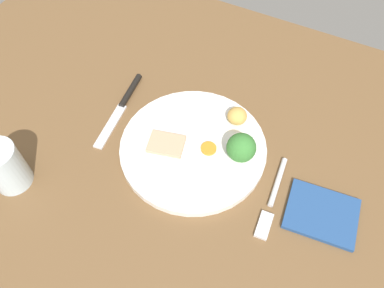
% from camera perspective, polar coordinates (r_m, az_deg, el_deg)
% --- Properties ---
extents(dining_table, '(1.20, 0.84, 0.04)m').
position_cam_1_polar(dining_table, '(0.69, -0.53, -1.44)').
color(dining_table, brown).
rests_on(dining_table, ground).
extents(dinner_plate, '(0.26, 0.26, 0.01)m').
position_cam_1_polar(dinner_plate, '(0.66, -0.00, -0.84)').
color(dinner_plate, white).
rests_on(dinner_plate, dining_table).
extents(meat_slice_main, '(0.07, 0.06, 0.01)m').
position_cam_1_polar(meat_slice_main, '(0.66, -3.91, -0.01)').
color(meat_slice_main, tan).
rests_on(meat_slice_main, dinner_plate).
extents(roast_potato_left, '(0.04, 0.04, 0.03)m').
position_cam_1_polar(roast_potato_left, '(0.68, 6.83, 4.23)').
color(roast_potato_left, tan).
rests_on(roast_potato_left, dinner_plate).
extents(carrot_coin_front, '(0.03, 0.03, 0.01)m').
position_cam_1_polar(carrot_coin_front, '(0.65, 2.53, -0.68)').
color(carrot_coin_front, orange).
rests_on(carrot_coin_front, dinner_plate).
extents(broccoli_floret, '(0.05, 0.05, 0.06)m').
position_cam_1_polar(broccoli_floret, '(0.62, 7.43, -0.59)').
color(broccoli_floret, '#8CB766').
rests_on(broccoli_floret, dinner_plate).
extents(fork, '(0.03, 0.15, 0.01)m').
position_cam_1_polar(fork, '(0.63, 12.02, -8.11)').
color(fork, silver).
rests_on(fork, dining_table).
extents(knife, '(0.04, 0.19, 0.01)m').
position_cam_1_polar(knife, '(0.74, -10.30, 6.10)').
color(knife, black).
rests_on(knife, dining_table).
extents(water_glass, '(0.06, 0.06, 0.09)m').
position_cam_1_polar(water_glass, '(0.67, -26.41, -3.11)').
color(water_glass, silver).
rests_on(water_glass, dining_table).
extents(folded_napkin, '(0.12, 0.10, 0.01)m').
position_cam_1_polar(folded_napkin, '(0.64, 18.97, -9.90)').
color(folded_napkin, navy).
rests_on(folded_napkin, dining_table).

